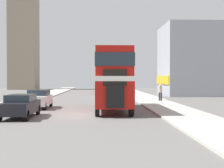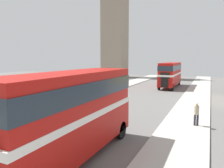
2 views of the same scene
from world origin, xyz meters
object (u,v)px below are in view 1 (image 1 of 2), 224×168
object	(u,v)px
bus_distant	(104,77)
pedestrian_walking	(160,91)
car_parked_near	(20,106)
car_parked_mid	(39,99)
church_tower	(24,10)
double_decker_bus	(112,75)

from	to	relation	value
bus_distant	pedestrian_walking	world-z (taller)	bus_distant
bus_distant	car_parked_near	size ratio (longest dim) A/B	2.50
bus_distant	car_parked_mid	world-z (taller)	bus_distant
car_parked_mid	pedestrian_walking	bearing A→B (deg)	30.61
bus_distant	car_parked_mid	distance (m)	29.64
church_tower	pedestrian_walking	bearing A→B (deg)	-58.54
bus_distant	car_parked_near	xyz separation A→B (m)	(-5.57, -35.07, -1.85)
double_decker_bus	pedestrian_walking	size ratio (longest dim) A/B	5.67
pedestrian_walking	church_tower	bearing A→B (deg)	121.46
car_parked_near	bus_distant	bearing A→B (deg)	80.97
pedestrian_walking	car_parked_near	bearing A→B (deg)	-131.51
double_decker_bus	bus_distant	size ratio (longest dim) A/B	0.95
double_decker_bus	bus_distant	distance (m)	30.73
pedestrian_walking	church_tower	world-z (taller)	church_tower
bus_distant	church_tower	xyz separation A→B (m)	(-17.63, 15.71, 15.00)
bus_distant	pedestrian_walking	xyz separation A→B (m)	(5.67, -22.37, -1.50)
car_parked_near	car_parked_mid	bearing A→B (deg)	90.43
double_decker_bus	car_parked_mid	distance (m)	6.44
double_decker_bus	car_parked_near	size ratio (longest dim) A/B	2.38
car_parked_near	pedestrian_walking	bearing A→B (deg)	48.49
car_parked_mid	church_tower	distance (m)	49.30
car_parked_mid	pedestrian_walking	xyz separation A→B (m)	(11.29, 6.68, 0.33)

